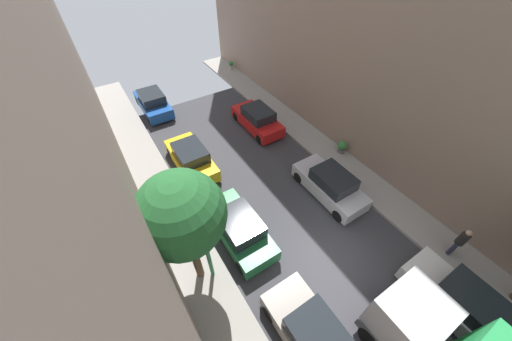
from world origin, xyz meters
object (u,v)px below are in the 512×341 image
pedestrian (460,242)px  potted_plant_2 (342,147)px  parked_car_right_1 (463,304)px  parked_car_left_4 (191,158)px  parked_car_left_5 (153,103)px  parked_car_right_2 (330,185)px  parked_car_left_2 (315,338)px  street_tree_0 (181,215)px  parked_car_left_3 (239,228)px  potted_plant_1 (231,65)px  parked_car_right_3 (257,119)px  lamp_post (200,225)px

pedestrian → potted_plant_2: bearing=83.8°
parked_car_right_1 → potted_plant_2: parked_car_right_1 is taller
parked_car_left_4 → parked_car_left_5: (0.00, 7.23, 0.00)m
parked_car_left_4 → pedestrian: pedestrian is taller
parked_car_left_4 → parked_car_right_2: (5.40, -5.89, 0.00)m
parked_car_left_2 → parked_car_left_5: 18.08m
parked_car_left_5 → potted_plant_2: size_ratio=5.28×
pedestrian → street_tree_0: street_tree_0 is taller
parked_car_left_3 → potted_plant_1: size_ratio=5.70×
potted_plant_2 → parked_car_right_3: bearing=119.9°
parked_car_left_5 → pedestrian: size_ratio=2.44×
parked_car_left_4 → potted_plant_1: bearing=51.1°
potted_plant_2 → lamp_post: 11.09m
street_tree_0 → parked_car_left_3: bearing=17.2°
parked_car_right_2 → parked_car_right_3: (0.00, 7.15, 0.00)m
parked_car_left_3 → pedestrian: size_ratio=2.44×
parked_car_right_1 → parked_car_left_5: bearing=105.0°
parked_car_right_3 → pedestrian: 12.90m
pedestrian → potted_plant_1: bearing=88.1°
parked_car_right_3 → parked_car_left_2: bearing=-114.0°
parked_car_left_3 → street_tree_0: bearing=-162.8°
parked_car_left_4 → parked_car_left_2: bearing=-90.0°
parked_car_left_5 → parked_car_right_2: same height
potted_plant_1 → lamp_post: lamp_post is taller
potted_plant_1 → pedestrian: bearing=-91.9°
parked_car_right_1 → lamp_post: lamp_post is taller
parked_car_left_5 → lamp_post: 14.31m
potted_plant_1 → potted_plant_2: 14.05m
parked_car_left_4 → potted_plant_1: size_ratio=5.70×
parked_car_right_3 → pedestrian: size_ratio=2.44×
parked_car_right_3 → pedestrian: (2.11, -12.72, 0.35)m
parked_car_left_2 → potted_plant_2: parked_car_left_2 is taller
parked_car_right_2 → lamp_post: lamp_post is taller
parked_car_right_1 → potted_plant_2: (2.94, 9.09, -0.14)m
parked_car_right_1 → lamp_post: bearing=139.0°
pedestrian → parked_car_right_2: bearing=110.8°
potted_plant_2 → parked_car_left_2: bearing=-140.1°
parked_car_left_2 → potted_plant_2: bearing=39.9°
parked_car_right_1 → parked_car_right_3: same height
parked_car_left_2 → lamp_post: bearing=114.2°
parked_car_left_5 → street_tree_0: (-2.34, -13.58, 3.66)m
parked_car_left_3 → potted_plant_1: parked_car_left_3 is taller
parked_car_left_3 → lamp_post: size_ratio=0.75×
parked_car_left_2 → parked_car_right_3: 13.25m
parked_car_right_3 → potted_plant_1: size_ratio=5.70×
parked_car_left_2 → parked_car_left_5: size_ratio=1.00×
pedestrian → street_tree_0: bearing=152.6°
parked_car_left_4 → pedestrian: bearing=-56.7°
parked_car_right_1 → potted_plant_1: parked_car_right_1 is taller
parked_car_right_3 → street_tree_0: (-7.74, -7.61, 3.66)m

